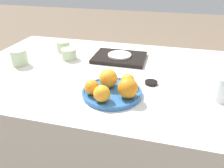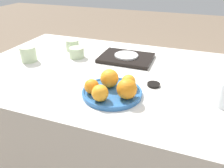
% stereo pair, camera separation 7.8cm
% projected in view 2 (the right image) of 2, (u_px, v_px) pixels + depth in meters
% --- Properties ---
extents(table, '(1.54, 0.93, 0.78)m').
position_uv_depth(table, '(117.00, 130.00, 1.31)').
color(table, silver).
rests_on(table, ground_plane).
extents(fruit_platter, '(0.26, 0.26, 0.02)m').
position_uv_depth(fruit_platter, '(112.00, 92.00, 0.93)').
color(fruit_platter, '#336BAD').
rests_on(fruit_platter, table).
extents(orange_0, '(0.08, 0.08, 0.08)m').
position_uv_depth(orange_0, '(127.00, 89.00, 0.86)').
color(orange_0, orange).
rests_on(orange_0, fruit_platter).
extents(orange_1, '(0.08, 0.08, 0.08)m').
position_uv_depth(orange_1, '(109.00, 78.00, 0.94)').
color(orange_1, orange).
rests_on(orange_1, fruit_platter).
extents(orange_2, '(0.07, 0.07, 0.07)m').
position_uv_depth(orange_2, '(100.00, 93.00, 0.85)').
color(orange_2, orange).
rests_on(orange_2, fruit_platter).
extents(orange_3, '(0.06, 0.06, 0.06)m').
position_uv_depth(orange_3, '(129.00, 82.00, 0.94)').
color(orange_3, orange).
rests_on(orange_3, fruit_platter).
extents(orange_4, '(0.06, 0.06, 0.06)m').
position_uv_depth(orange_4, '(92.00, 86.00, 0.90)').
color(orange_4, orange).
rests_on(orange_4, fruit_platter).
extents(serving_tray, '(0.30, 0.22, 0.02)m').
position_uv_depth(serving_tray, '(126.00, 58.00, 1.27)').
color(serving_tray, black).
rests_on(serving_tray, table).
extents(side_plate, '(0.14, 0.14, 0.01)m').
position_uv_depth(side_plate, '(126.00, 55.00, 1.26)').
color(side_plate, white).
rests_on(side_plate, serving_tray).
extents(cup_0, '(0.08, 0.08, 0.07)m').
position_uv_depth(cup_0, '(72.00, 45.00, 1.39)').
color(cup_0, '#B7CC9E').
rests_on(cup_0, table).
extents(cup_2, '(0.09, 0.09, 0.06)m').
position_uv_depth(cup_2, '(77.00, 53.00, 1.29)').
color(cup_2, '#B7CC9E').
rests_on(cup_2, table).
extents(cup_3, '(0.09, 0.09, 0.08)m').
position_uv_depth(cup_3, '(28.00, 54.00, 1.23)').
color(cup_3, '#B7CC9E').
rests_on(cup_3, table).
extents(soy_dish, '(0.06, 0.06, 0.01)m').
position_uv_depth(soy_dish, '(154.00, 85.00, 0.99)').
color(soy_dish, black).
rests_on(soy_dish, table).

